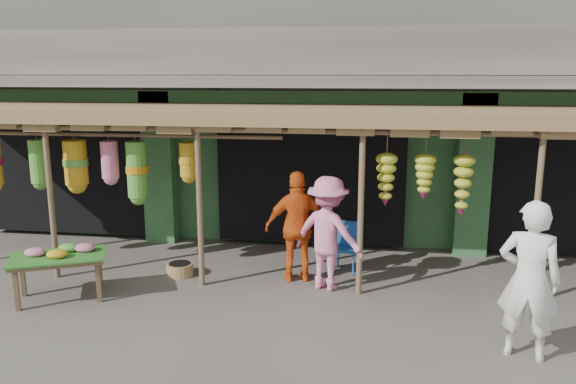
# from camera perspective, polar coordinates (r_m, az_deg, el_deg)

# --- Properties ---
(ground) EXTENTS (80.00, 80.00, 0.00)m
(ground) POSITION_cam_1_polar(r_m,az_deg,el_deg) (9.14, 0.83, -9.45)
(ground) COLOR #514C47
(ground) RESTS_ON ground
(building) EXTENTS (16.40, 6.80, 7.00)m
(building) POSITION_cam_1_polar(r_m,az_deg,el_deg) (13.35, 3.65, 12.11)
(building) COLOR gray
(building) RESTS_ON ground
(awning) EXTENTS (14.00, 2.70, 2.79)m
(awning) POSITION_cam_1_polar(r_m,az_deg,el_deg) (9.36, 0.42, 7.32)
(awning) COLOR brown
(awning) RESTS_ON ground
(flower_table) EXTENTS (1.55, 1.27, 0.81)m
(flower_table) POSITION_cam_1_polar(r_m,az_deg,el_deg) (9.09, -22.21, -6.17)
(flower_table) COLOR brown
(flower_table) RESTS_ON ground
(blue_chair) EXTENTS (0.46, 0.47, 0.84)m
(blue_chair) POSITION_cam_1_polar(r_m,az_deg,el_deg) (9.74, 5.99, -5.22)
(blue_chair) COLOR #1A52AB
(blue_chair) RESTS_ON ground
(basket_right) EXTENTS (0.48, 0.48, 0.21)m
(basket_right) POSITION_cam_1_polar(r_m,az_deg,el_deg) (9.70, -10.93, -7.73)
(basket_right) COLOR olive
(basket_right) RESTS_ON ground
(person_front) EXTENTS (0.81, 0.65, 1.93)m
(person_front) POSITION_cam_1_polar(r_m,az_deg,el_deg) (7.23, 23.29, -8.23)
(person_front) COLOR white
(person_front) RESTS_ON ground
(person_vendor) EXTENTS (1.14, 0.67, 1.82)m
(person_vendor) POSITION_cam_1_polar(r_m,az_deg,el_deg) (9.07, 1.05, -3.55)
(person_vendor) COLOR #DB5314
(person_vendor) RESTS_ON ground
(person_shopper) EXTENTS (1.33, 1.07, 1.80)m
(person_shopper) POSITION_cam_1_polar(r_m,az_deg,el_deg) (8.77, 4.07, -4.21)
(person_shopper) COLOR pink
(person_shopper) RESTS_ON ground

